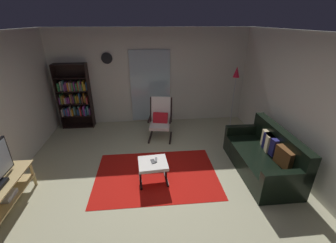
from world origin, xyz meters
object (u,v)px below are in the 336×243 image
tv_remote (156,160)px  cell_phone (153,161)px  bookshelf_near_tv (75,97)px  leather_sofa (264,157)px  ottoman (153,165)px  floor_lamp_by_shelf (235,81)px  lounge_armchair (161,117)px  tv_stand (1,196)px  wall_clock (107,58)px

tv_remote → cell_phone: 0.07m
bookshelf_near_tv → tv_remote: 3.28m
leather_sofa → ottoman: leather_sofa is taller
bookshelf_near_tv → floor_lamp_by_shelf: bearing=-6.6°
leather_sofa → lounge_armchair: size_ratio=1.77×
tv_remote → tv_stand: bearing=-160.6°
bookshelf_near_tv → cell_phone: (2.01, -2.56, -0.44)m
leather_sofa → floor_lamp_by_shelf: 2.23m
bookshelf_near_tv → leather_sofa: bearing=-30.7°
tv_stand → wall_clock: (1.25, 3.27, 1.51)m
bookshelf_near_tv → lounge_armchair: size_ratio=1.72×
tv_stand → tv_remote: 2.45m
bookshelf_near_tv → floor_lamp_by_shelf: (4.24, -0.49, 0.47)m
tv_remote → floor_lamp_by_shelf: bearing=47.9°
bookshelf_near_tv → cell_phone: bookshelf_near_tv is taller
tv_stand → ottoman: tv_stand is taller
tv_stand → floor_lamp_by_shelf: (4.55, 2.64, 0.98)m
bookshelf_near_tv → wall_clock: size_ratio=6.05×
tv_stand → leather_sofa: (4.49, 0.64, -0.02)m
leather_sofa → wall_clock: bearing=141.0°
wall_clock → leather_sofa: bearing=-39.0°
bookshelf_near_tv → wall_clock: bearing=8.5°
tv_stand → leather_sofa: 4.54m
tv_remote → cell_phone: bearing=-137.1°
leather_sofa → tv_remote: 2.12m
tv_stand → wall_clock: size_ratio=4.76×
leather_sofa → cell_phone: leather_sofa is taller
tv_remote → cell_phone: (-0.05, -0.04, -0.00)m
lounge_armchair → cell_phone: 1.74m
leather_sofa → cell_phone: (-2.17, -0.07, 0.09)m
tv_remote → wall_clock: size_ratio=0.50×
lounge_armchair → floor_lamp_by_shelf: (1.97, 0.35, 0.78)m
floor_lamp_by_shelf → lounge_armchair: bearing=-170.1°
lounge_armchair → wall_clock: 2.10m
leather_sofa → lounge_armchair: lounge_armchair is taller
bookshelf_near_tv → tv_remote: bookshelf_near_tv is taller
lounge_armchair → ottoman: size_ratio=1.84×
bookshelf_near_tv → cell_phone: bearing=-51.9°
wall_clock → lounge_armchair: bearing=-36.4°
lounge_armchair → tv_stand: bearing=-138.3°
cell_phone → leather_sofa: bearing=-9.6°
tv_stand → cell_phone: (2.32, 0.57, 0.07)m
tv_stand → bookshelf_near_tv: bearing=84.3°
cell_phone → bookshelf_near_tv: bearing=116.7°
bookshelf_near_tv → wall_clock: wall_clock is taller
tv_stand → floor_lamp_by_shelf: floor_lamp_by_shelf is taller
wall_clock → bookshelf_near_tv: bearing=-171.5°
ottoman → tv_stand: bearing=-166.5°
ottoman → leather_sofa: bearing=2.3°
ottoman → cell_phone: size_ratio=3.97×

